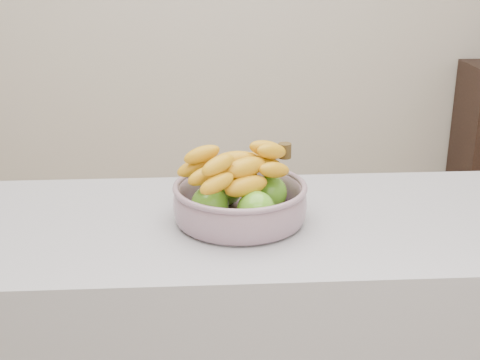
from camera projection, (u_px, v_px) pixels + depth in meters
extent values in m
cylinder|color=#93A1B0|center=(240.00, 218.00, 1.55)|extent=(0.26, 0.26, 0.01)
torus|color=#93A1B0|center=(240.00, 187.00, 1.52)|extent=(0.31, 0.31, 0.01)
sphere|color=#4A8717|center=(256.00, 210.00, 1.47)|extent=(0.09, 0.09, 0.09)
sphere|color=#4A8717|center=(269.00, 193.00, 1.56)|extent=(0.09, 0.09, 0.09)
sphere|color=#4A8717|center=(225.00, 188.00, 1.59)|extent=(0.09, 0.09, 0.09)
sphere|color=#4A8717|center=(210.00, 204.00, 1.50)|extent=(0.09, 0.09, 0.09)
ellipsoid|color=#FFA415|center=(246.00, 186.00, 1.47)|extent=(0.19, 0.14, 0.04)
ellipsoid|color=#FFA415|center=(236.00, 179.00, 1.51)|extent=(0.20, 0.12, 0.04)
ellipsoid|color=#FFA415|center=(226.00, 173.00, 1.55)|extent=(0.20, 0.10, 0.04)
ellipsoid|color=#FFA415|center=(246.00, 168.00, 1.48)|extent=(0.18, 0.15, 0.04)
ellipsoid|color=#FFA415|center=(235.00, 161.00, 1.52)|extent=(0.20, 0.09, 0.04)
cylinder|color=#3C2C13|center=(285.00, 151.00, 1.55)|extent=(0.03, 0.03, 0.03)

